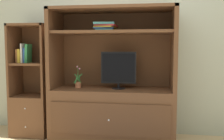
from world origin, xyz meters
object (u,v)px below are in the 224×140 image
(upright_book_row, at_px, (24,55))
(bookshelf_tall, at_px, (32,99))
(tv_monitor, at_px, (118,69))
(magazine_stack, at_px, (105,27))
(potted_plant, at_px, (78,84))
(media_console, at_px, (113,99))

(upright_book_row, bearing_deg, bookshelf_tall, 5.62)
(tv_monitor, distance_m, magazine_stack, 0.58)
(magazine_stack, bearing_deg, tv_monitor, -0.80)
(tv_monitor, bearing_deg, potted_plant, -179.17)
(bookshelf_tall, bearing_deg, upright_book_row, -174.38)
(tv_monitor, relative_size, upright_book_row, 1.85)
(potted_plant, relative_size, bookshelf_tall, 0.20)
(bookshelf_tall, bearing_deg, magazine_stack, -0.57)
(potted_plant, bearing_deg, bookshelf_tall, 178.22)
(media_console, bearing_deg, potted_plant, -177.77)
(potted_plant, height_order, magazine_stack, magazine_stack)
(tv_monitor, distance_m, bookshelf_tall, 1.29)
(bookshelf_tall, bearing_deg, tv_monitor, -0.60)
(tv_monitor, bearing_deg, magazine_stack, 179.20)
(tv_monitor, bearing_deg, media_console, 172.55)
(magazine_stack, bearing_deg, potted_plant, -178.37)
(media_console, relative_size, tv_monitor, 3.55)
(media_console, relative_size, magazine_stack, 5.20)
(potted_plant, bearing_deg, magazine_stack, 1.63)
(magazine_stack, height_order, bookshelf_tall, magazine_stack)
(tv_monitor, xyz_separation_m, potted_plant, (-0.55, -0.01, -0.20))
(media_console, height_order, tv_monitor, media_console)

